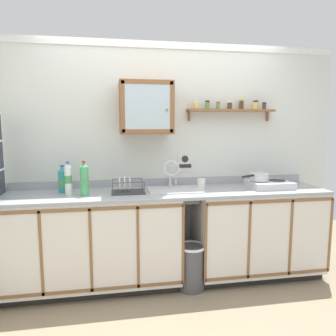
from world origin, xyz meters
name	(u,v)px	position (x,y,z in m)	size (l,w,h in m)	color
floor	(175,296)	(0.00, 0.00, 0.00)	(6.18, 6.18, 0.00)	gray
back_wall	(164,159)	(0.00, 0.64, 1.22)	(3.78, 0.07, 2.42)	silver
lower_cabinet_run	(93,242)	(-0.75, 0.32, 0.46)	(1.67, 0.61, 0.90)	black
lower_cabinet_run_right	(256,232)	(0.93, 0.32, 0.46)	(1.30, 0.61, 0.90)	black
countertop	(169,192)	(0.00, 0.31, 0.92)	(3.14, 0.64, 0.03)	#9EA3A8
backsplash	(165,182)	(0.00, 0.61, 0.97)	(3.14, 0.02, 0.08)	#9EA3A8
sink	(174,191)	(0.05, 0.35, 0.92)	(0.52, 0.42, 0.40)	silver
hot_plate_stove	(269,184)	(1.04, 0.30, 0.97)	(0.42, 0.34, 0.07)	silver
saucepan	(259,176)	(0.94, 0.32, 1.05)	(0.33, 0.22, 0.08)	silver
bottle_detergent_teal_0	(63,180)	(-1.02, 0.41, 1.05)	(0.08, 0.08, 0.27)	teal
bottle_soda_green_1	(84,180)	(-0.80, 0.25, 1.08)	(0.08, 0.08, 0.32)	#4CB266
bottle_opaque_white_2	(68,179)	(-0.95, 0.31, 1.08)	(0.07, 0.07, 0.31)	white
dish_rack	(127,189)	(-0.41, 0.31, 0.97)	(0.32, 0.24, 0.16)	#333338
mug	(201,184)	(0.34, 0.36, 0.98)	(0.08, 0.12, 0.10)	white
wall_cabinet	(146,108)	(-0.21, 0.46, 1.74)	(0.52, 0.33, 0.51)	brown
spice_shelf	(231,109)	(0.70, 0.55, 1.74)	(0.95, 0.14, 0.23)	brown
warning_sign	(185,162)	(0.22, 0.61, 1.18)	(0.16, 0.01, 0.22)	silver
trash_bin	(191,266)	(0.18, 0.11, 0.23)	(0.28, 0.28, 0.44)	#4C4C51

